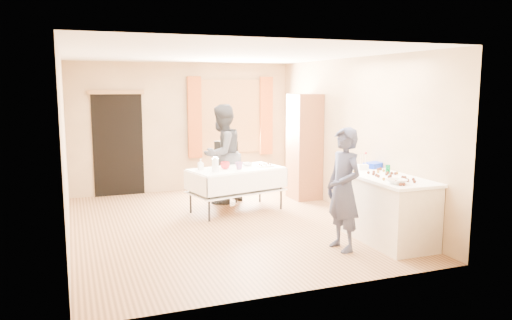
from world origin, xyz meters
name	(u,v)px	position (x,y,z in m)	size (l,w,h in m)	color
floor	(223,225)	(0.00, 0.00, -0.01)	(4.50, 5.50, 0.02)	#9E7047
ceiling	(222,54)	(0.00, 0.00, 2.61)	(4.50, 5.50, 0.02)	white
wall_back	(183,127)	(0.00, 2.76, 1.30)	(4.50, 0.02, 2.60)	tan
wall_front	(301,170)	(0.00, -2.76, 1.30)	(4.50, 0.02, 2.60)	tan
wall_left	(64,148)	(-2.26, 0.00, 1.30)	(0.02, 5.50, 2.60)	tan
wall_right	(351,136)	(2.26, 0.00, 1.30)	(0.02, 5.50, 2.60)	tan
window_frame	(231,117)	(1.00, 2.72, 1.50)	(1.32, 0.06, 1.52)	olive
window_pane	(231,117)	(1.00, 2.71, 1.50)	(1.20, 0.02, 1.40)	white
curtain_left	(195,118)	(0.22, 2.67, 1.50)	(0.28, 0.06, 1.65)	#AB4F1F
curtain_right	(266,116)	(1.78, 2.67, 1.50)	(0.28, 0.06, 1.65)	#AB4F1F
doorway	(118,145)	(-1.30, 2.73, 1.00)	(0.95, 0.04, 2.00)	black
door_lintel	(116,92)	(-1.30, 2.70, 2.02)	(1.05, 0.06, 0.08)	olive
cabinet	(304,147)	(1.99, 1.23, 0.99)	(0.50, 0.60, 1.99)	brown
counter	(385,208)	(1.89, -1.55, 0.45)	(0.75, 1.59, 0.91)	beige
party_table	(236,186)	(0.46, 0.72, 0.45)	(1.73, 1.16, 0.75)	black
chair	(226,183)	(0.54, 1.60, 0.33)	(0.58, 0.58, 1.10)	black
girl	(344,189)	(1.13, -1.70, 0.81)	(0.45, 0.63, 1.62)	#272B47
woman	(222,154)	(0.41, 1.40, 0.91)	(1.11, 1.06, 1.81)	black
soda_can	(388,169)	(2.04, -1.37, 0.97)	(0.07, 0.07, 0.12)	#047738
mixing_bowl	(397,181)	(1.69, -2.05, 0.94)	(0.26, 0.26, 0.06)	white
foam_block	(363,167)	(1.87, -0.98, 0.95)	(0.15, 0.10, 0.08)	white
blue_basket	(374,165)	(2.13, -0.88, 0.95)	(0.30, 0.20, 0.08)	#1130CF
pitcher	(215,165)	(0.02, 0.50, 0.86)	(0.11, 0.11, 0.22)	silver
cup_red	(225,165)	(0.26, 0.70, 0.81)	(0.16, 0.16, 0.12)	red
cup_rainbow	(239,166)	(0.46, 0.59, 0.81)	(0.15, 0.15, 0.12)	red
small_bowl	(247,164)	(0.72, 0.90, 0.78)	(0.24, 0.24, 0.05)	white
pastry_tray	(265,166)	(0.98, 0.72, 0.76)	(0.28, 0.20, 0.02)	white
bottle	(201,165)	(-0.16, 0.76, 0.84)	(0.09, 0.09, 0.18)	white
cake_balls	(390,176)	(1.88, -1.66, 0.93)	(0.54, 1.14, 0.04)	#3F2314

